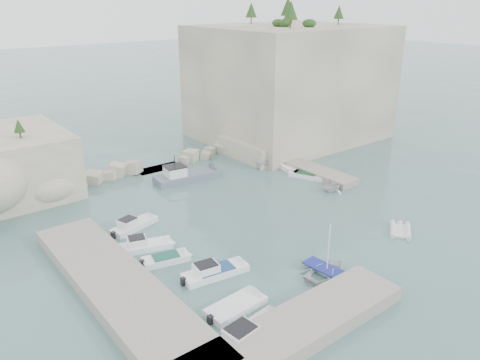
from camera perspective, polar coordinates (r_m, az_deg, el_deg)
ground at (r=46.01m, az=4.63°, el=-5.63°), size 400.00×400.00×0.00m
cliff_east at (r=74.60m, az=6.00°, el=11.70°), size 26.00×22.00×17.00m
cliff_terrace at (r=66.09m, az=2.47°, el=4.08°), size 8.00×10.00×2.50m
quay_west at (r=37.00m, az=-14.56°, el=-12.62°), size 5.00×24.00×1.10m
quay_south at (r=32.26m, az=6.59°, el=-17.70°), size 18.00×4.00×1.10m
ledge_east at (r=61.16m, az=7.68°, el=1.63°), size 3.00×16.00×0.80m
breakwater at (r=61.92m, az=-9.91°, el=2.04°), size 28.00×3.00×1.40m
motorboat_a at (r=46.64m, az=-12.74°, el=-5.73°), size 5.64×3.04×1.40m
motorboat_b at (r=42.78m, az=-11.44°, el=-8.23°), size 5.39×3.16×1.40m
motorboat_c at (r=40.55m, az=-8.99°, el=-9.82°), size 4.55×2.49×0.70m
motorboat_d at (r=38.38m, az=-3.01°, el=-11.51°), size 6.12×2.58×1.40m
motorboat_e at (r=34.67m, az=-0.50°, el=-15.52°), size 5.06×2.36×0.70m
motorboat_f at (r=32.38m, az=1.24°, el=-18.63°), size 6.62×2.69×1.40m
rowboat at (r=39.07m, az=10.51°, el=-11.23°), size 4.71×3.56×0.92m
inflatable_dinghy at (r=47.31m, az=18.94°, el=-6.01°), size 3.95×3.50×0.44m
tender_east_a at (r=55.02m, az=11.12°, el=-1.32°), size 3.35×2.98×1.62m
tender_east_b at (r=58.66m, az=8.17°, el=0.32°), size 3.43×5.11×0.70m
tender_east_c at (r=60.49m, az=6.22°, el=1.07°), size 2.36×4.80×0.70m
tender_east_d at (r=61.87m, az=3.41°, el=1.63°), size 4.41×1.73×1.69m
work_boat at (r=57.71m, az=-6.37°, el=0.05°), size 9.22×3.62×2.20m
rowboat_mast at (r=37.77m, az=10.77°, el=-7.95°), size 0.10×0.10×4.20m
vegetation at (r=71.21m, az=2.30°, el=18.98°), size 53.48×13.88×13.40m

